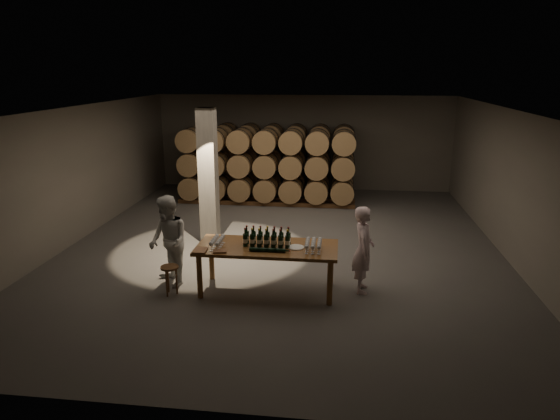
# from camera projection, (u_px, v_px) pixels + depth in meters

# --- Properties ---
(room) EXTENTS (12.00, 12.00, 12.00)m
(room) POSITION_uv_depth(u_px,v_px,m) (208.00, 176.00, 11.79)
(room) COLOR #565451
(room) RESTS_ON ground
(tasting_table) EXTENTS (2.60, 1.10, 0.90)m
(tasting_table) POSITION_uv_depth(u_px,v_px,m) (267.00, 251.00, 9.22)
(tasting_table) COLOR brown
(tasting_table) RESTS_ON ground
(barrel_stack_back) EXTENTS (5.48, 0.95, 2.31)m
(barrel_stack_back) POSITION_uv_depth(u_px,v_px,m) (272.00, 158.00, 16.58)
(barrel_stack_back) COLOR brown
(barrel_stack_back) RESTS_ON ground
(barrel_stack_front) EXTENTS (5.48, 0.95, 2.31)m
(barrel_stack_front) POSITION_uv_depth(u_px,v_px,m) (266.00, 165.00, 15.24)
(barrel_stack_front) COLOR brown
(barrel_stack_front) RESTS_ON ground
(bottle_cluster) EXTENTS (0.87, 0.24, 0.35)m
(bottle_cluster) POSITION_uv_depth(u_px,v_px,m) (267.00, 239.00, 9.18)
(bottle_cluster) COLOR black
(bottle_cluster) RESTS_ON tasting_table
(lying_bottles) EXTENTS (0.73, 0.07, 0.07)m
(lying_bottles) POSITION_uv_depth(u_px,v_px,m) (268.00, 250.00, 8.90)
(lying_bottles) COLOR black
(lying_bottles) RESTS_ON tasting_table
(glass_cluster_left) EXTENTS (0.20, 0.53, 0.18)m
(glass_cluster_left) POSITION_uv_depth(u_px,v_px,m) (217.00, 240.00, 9.13)
(glass_cluster_left) COLOR silver
(glass_cluster_left) RESTS_ON tasting_table
(glass_cluster_right) EXTENTS (0.30, 0.52, 0.16)m
(glass_cluster_right) POSITION_uv_depth(u_px,v_px,m) (313.00, 243.00, 8.99)
(glass_cluster_right) COLOR silver
(glass_cluster_right) RESTS_ON tasting_table
(plate) EXTENTS (0.30, 0.30, 0.02)m
(plate) POSITION_uv_depth(u_px,v_px,m) (296.00, 247.00, 9.11)
(plate) COLOR white
(plate) RESTS_ON tasting_table
(notebook_near) EXTENTS (0.27, 0.23, 0.03)m
(notebook_near) POSITION_uv_depth(u_px,v_px,m) (220.00, 251.00, 8.91)
(notebook_near) COLOR brown
(notebook_near) RESTS_ON tasting_table
(notebook_corner) EXTENTS (0.25, 0.31, 0.03)m
(notebook_corner) POSITION_uv_depth(u_px,v_px,m) (200.00, 250.00, 8.95)
(notebook_corner) COLOR brown
(notebook_corner) RESTS_ON tasting_table
(pen) EXTENTS (0.13, 0.05, 0.01)m
(pen) POSITION_uv_depth(u_px,v_px,m) (222.00, 253.00, 8.85)
(pen) COLOR black
(pen) RESTS_ON tasting_table
(stool) EXTENTS (0.33, 0.33, 0.56)m
(stool) POSITION_uv_depth(u_px,v_px,m) (170.00, 271.00, 9.18)
(stool) COLOR brown
(stool) RESTS_ON ground
(person_man) EXTENTS (0.41, 0.61, 1.65)m
(person_man) POSITION_uv_depth(u_px,v_px,m) (363.00, 249.00, 9.24)
(person_man) COLOR silver
(person_man) RESTS_ON ground
(person_woman) EXTENTS (1.06, 1.09, 1.77)m
(person_woman) POSITION_uv_depth(u_px,v_px,m) (168.00, 241.00, 9.50)
(person_woman) COLOR silver
(person_woman) RESTS_ON ground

